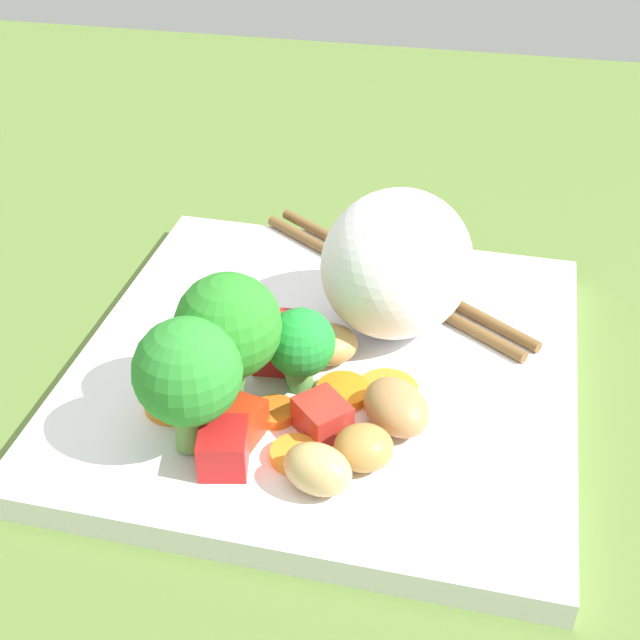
{
  "coord_description": "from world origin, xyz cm",
  "views": [
    {
      "loc": [
        6.92,
        -35.64,
        30.04
      ],
      "look_at": [
        -0.49,
        0.6,
        3.47
      ],
      "focal_mm": 49.11,
      "sensor_mm": 36.0,
      "label": 1
    }
  ],
  "objects_px": {
    "carrot_slice_4": "(294,454)",
    "chopstick_pair": "(391,277)",
    "broccoli_floret_0": "(300,345)",
    "rice_mound": "(397,263)",
    "square_plate": "(327,369)"
  },
  "relations": [
    {
      "from": "broccoli_floret_0",
      "to": "chopstick_pair",
      "type": "xyz_separation_m",
      "value": [
        0.03,
        0.11,
        -0.02
      ]
    },
    {
      "from": "square_plate",
      "to": "carrot_slice_4",
      "type": "bearing_deg",
      "value": -90.07
    },
    {
      "from": "chopstick_pair",
      "to": "carrot_slice_4",
      "type": "bearing_deg",
      "value": 116.55
    },
    {
      "from": "square_plate",
      "to": "broccoli_floret_0",
      "type": "bearing_deg",
      "value": -106.16
    },
    {
      "from": "broccoli_floret_0",
      "to": "carrot_slice_4",
      "type": "relative_size",
      "value": 2.11
    },
    {
      "from": "carrot_slice_4",
      "to": "chopstick_pair",
      "type": "xyz_separation_m",
      "value": [
        0.02,
        0.16,
        0.0
      ]
    },
    {
      "from": "square_plate",
      "to": "chopstick_pair",
      "type": "bearing_deg",
      "value": 73.89
    },
    {
      "from": "square_plate",
      "to": "chopstick_pair",
      "type": "height_order",
      "value": "chopstick_pair"
    },
    {
      "from": "square_plate",
      "to": "carrot_slice_4",
      "type": "relative_size",
      "value": 11.33
    },
    {
      "from": "square_plate",
      "to": "carrot_slice_4",
      "type": "distance_m",
      "value": 0.08
    },
    {
      "from": "broccoli_floret_0",
      "to": "carrot_slice_4",
      "type": "distance_m",
      "value": 0.06
    },
    {
      "from": "rice_mound",
      "to": "chopstick_pair",
      "type": "height_order",
      "value": "rice_mound"
    },
    {
      "from": "rice_mound",
      "to": "broccoli_floret_0",
      "type": "xyz_separation_m",
      "value": [
        -0.04,
        -0.07,
        -0.01
      ]
    },
    {
      "from": "broccoli_floret_0",
      "to": "square_plate",
      "type": "bearing_deg",
      "value": 73.84
    },
    {
      "from": "square_plate",
      "to": "chopstick_pair",
      "type": "distance_m",
      "value": 0.08
    }
  ]
}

